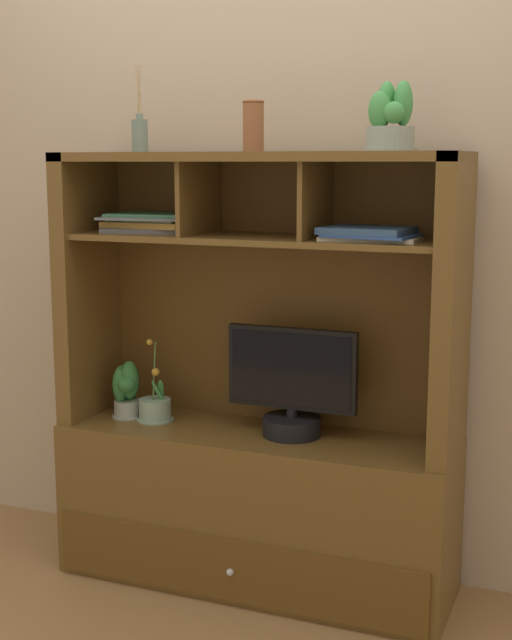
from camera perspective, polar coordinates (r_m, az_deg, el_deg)
name	(u,v)px	position (r m, az deg, el deg)	size (l,w,h in m)	color
floor_plane	(256,581)	(3.24, 0.00, -16.44)	(6.00, 6.00, 0.02)	olive
back_wall	(282,173)	(3.12, 1.66, 9.42)	(6.00, 0.02, 2.80)	tan
media_console	(257,452)	(3.06, 0.06, -8.50)	(1.35, 0.44, 1.47)	brown
tv_monitor	(292,390)	(2.95, 2.31, -4.54)	(0.44, 0.19, 0.37)	black
potted_orchid	(155,409)	(3.17, -6.49, -5.68)	(0.13, 0.13, 0.29)	gray
potted_fern	(127,389)	(3.21, -8.29, -4.38)	(0.11, 0.11, 0.21)	#929D8E
magazine_stack_left	(369,234)	(2.75, 7.28, 5.51)	(0.30, 0.24, 0.04)	beige
magazine_stack_centre	(153,222)	(3.09, -6.63, 6.25)	(0.35, 0.30, 0.06)	slate
diffuser_bottle	(140,135)	(3.11, -7.47, 11.71)	(0.06, 0.06, 0.29)	slate
potted_succulent	(391,123)	(2.76, 8.67, 12.41)	(0.17, 0.17, 0.21)	gray
ceramic_vase	(253,126)	(2.88, -0.17, 12.35)	(0.07, 0.07, 0.16)	brown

